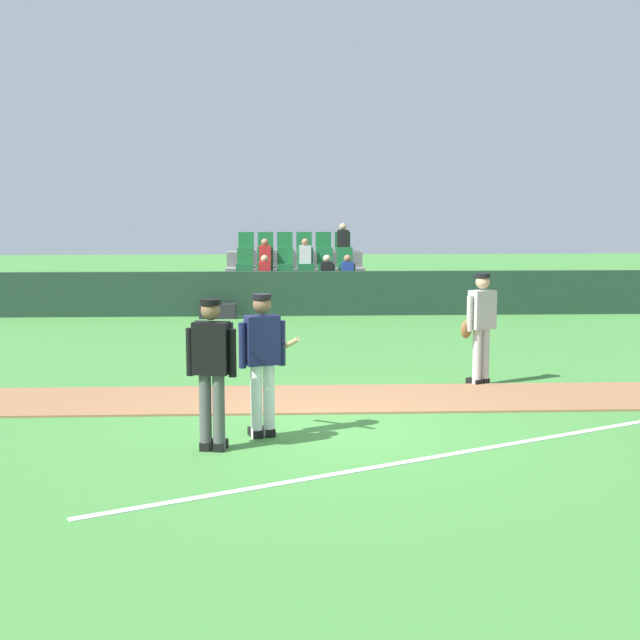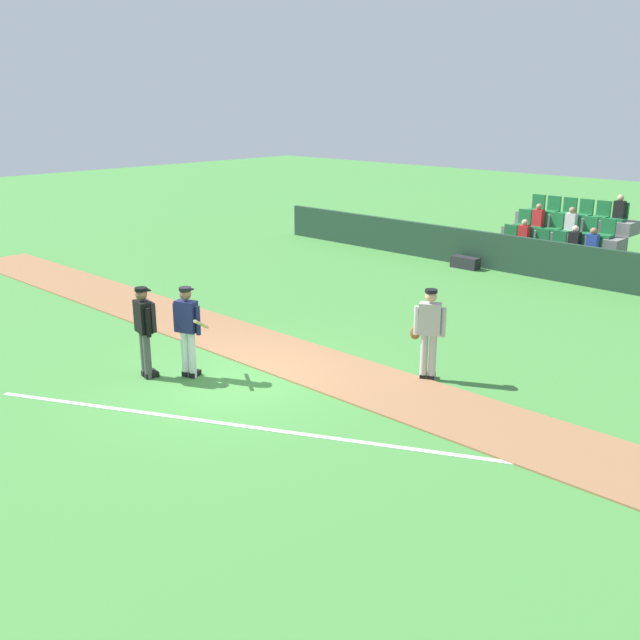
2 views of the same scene
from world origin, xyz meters
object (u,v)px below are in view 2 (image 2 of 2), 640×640
batter_navy_jersey (188,328)px  umpire_home_plate (145,327)px  equipment_bag (465,263)px  runner_grey_jersey (429,331)px

batter_navy_jersey → umpire_home_plate: (-0.57, -0.56, 0.03)m
batter_navy_jersey → equipment_bag: (-1.33, 11.54, -0.79)m
umpire_home_plate → equipment_bag: bearing=93.6°
umpire_home_plate → runner_grey_jersey: same height
umpire_home_plate → equipment_bag: (-0.76, 12.10, -0.82)m
umpire_home_plate → batter_navy_jersey: bearing=44.5°
batter_navy_jersey → runner_grey_jersey: (3.35, 3.00, -0.01)m
batter_navy_jersey → equipment_bag: batter_navy_jersey is taller
batter_navy_jersey → runner_grey_jersey: size_ratio=1.00×
runner_grey_jersey → equipment_bag: size_ratio=1.96×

